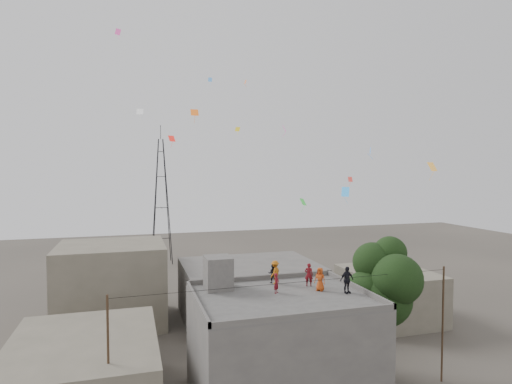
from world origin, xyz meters
TOP-DOWN VIEW (x-y plane):
  - main_building at (0.00, 0.00)m, footprint 10.00×8.00m
  - parapet at (0.00, 0.00)m, footprint 10.00×8.00m
  - stair_head_box at (-3.20, 2.60)m, footprint 1.60×1.80m
  - neighbor_west at (-11.00, 2.00)m, footprint 8.00×10.00m
  - neighbor_north at (2.00, 14.00)m, footprint 12.00×9.00m
  - neighbor_northwest at (-10.00, 16.00)m, footprint 9.00×8.00m
  - neighbor_east at (14.00, 10.00)m, footprint 7.00×8.00m
  - tree at (7.37, 0.60)m, footprint 4.90×4.60m
  - utility_line at (0.50, -1.25)m, footprint 20.12×0.62m
  - transmission_tower at (-4.00, 40.00)m, footprint 2.97×2.97m
  - person_red_adult at (2.43, 1.58)m, footprint 0.63×0.56m
  - person_orange_child at (2.65, 0.40)m, footprint 0.79×0.82m
  - person_dark_child at (0.48, 2.95)m, footprint 0.74×0.68m
  - person_dark_adult at (3.96, -0.54)m, footprint 1.00×0.56m
  - person_orange_adult at (0.57, 2.75)m, footprint 1.08×1.07m
  - person_red_child at (-0.05, 0.67)m, footprint 0.51×0.51m
  - kites at (1.93, 6.14)m, footprint 18.17×21.13m

SIDE VIEW (x-z plane):
  - neighbor_west at x=-11.00m, z-range 0.00..4.00m
  - neighbor_east at x=14.00m, z-range 0.00..4.40m
  - neighbor_north at x=2.00m, z-range 0.00..5.00m
  - main_building at x=0.00m, z-range 0.00..6.10m
  - neighbor_northwest at x=-10.00m, z-range 0.00..7.00m
  - utility_line at x=0.50m, z-range 0.13..7.53m
  - tree at x=7.37m, z-range 1.55..10.65m
  - parapet at x=0.00m, z-range 6.10..6.40m
  - person_red_child at x=-0.05m, z-range 6.10..7.29m
  - person_dark_child at x=0.48m, z-range 6.10..7.33m
  - person_orange_child at x=2.65m, z-range 6.10..7.52m
  - person_red_adult at x=2.43m, z-range 6.10..7.56m
  - person_orange_adult at x=0.57m, z-range 6.10..7.60m
  - person_dark_adult at x=3.96m, z-range 6.10..7.70m
  - stair_head_box at x=-3.20m, z-range 6.10..8.10m
  - transmission_tower at x=-4.00m, z-range -0.93..19.07m
  - kites at x=1.93m, z-range 9.83..21.35m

